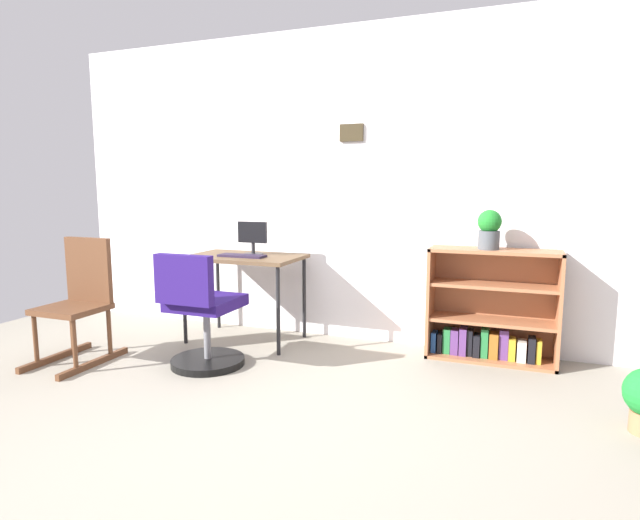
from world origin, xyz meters
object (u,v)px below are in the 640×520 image
at_px(monitor, 253,238).
at_px(office_chair, 202,319).
at_px(potted_plant_on_shelf, 489,229).
at_px(desk, 245,263).
at_px(rocking_chair, 79,300).
at_px(bookshelf_low, 491,312).
at_px(keyboard, 242,256).

bearing_deg(monitor, office_chair, -90.60).
bearing_deg(potted_plant_on_shelf, desk, -174.43).
height_order(monitor, rocking_chair, monitor).
xyz_separation_m(desk, monitor, (0.05, 0.05, 0.20)).
height_order(rocking_chair, bookshelf_low, rocking_chair).
relative_size(desk, potted_plant_on_shelf, 3.25).
distance_m(monitor, bookshelf_low, 1.94).
bearing_deg(potted_plant_on_shelf, keyboard, -171.76).
distance_m(keyboard, rocking_chair, 1.23).
relative_size(monitor, bookshelf_low, 0.30).
height_order(keyboard, office_chair, office_chair).
relative_size(monitor, rocking_chair, 0.30).
xyz_separation_m(keyboard, rocking_chair, (-0.91, -0.78, -0.27)).
relative_size(keyboard, office_chair, 0.46).
bearing_deg(monitor, keyboard, -100.12).
bearing_deg(bookshelf_low, keyboard, -170.30).
bearing_deg(bookshelf_low, potted_plant_on_shelf, -122.80).
bearing_deg(rocking_chair, office_chair, 10.58).
bearing_deg(keyboard, potted_plant_on_shelf, 8.24).
bearing_deg(office_chair, monitor, 89.40).
xyz_separation_m(monitor, potted_plant_on_shelf, (1.83, 0.13, 0.12)).
bearing_deg(keyboard, office_chair, -88.44).
relative_size(keyboard, potted_plant_on_shelf, 1.35).
height_order(desk, office_chair, office_chair).
xyz_separation_m(monitor, bookshelf_low, (1.86, 0.19, -0.50)).
distance_m(monitor, rocking_chair, 1.37).
bearing_deg(potted_plant_on_shelf, office_chair, -154.46).
distance_m(office_chair, potted_plant_on_shelf, 2.13).
xyz_separation_m(rocking_chair, bookshelf_low, (2.79, 1.10, -0.10)).
xyz_separation_m(keyboard, bookshelf_low, (1.89, 0.32, -0.37)).
relative_size(office_chair, bookshelf_low, 0.91).
height_order(keyboard, rocking_chair, rocking_chair).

